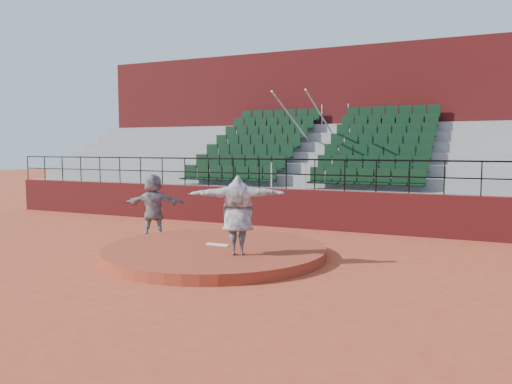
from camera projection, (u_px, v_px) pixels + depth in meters
ground at (215, 256)px, 12.40m from camera, size 90.00×90.00×0.00m
pitchers_mound at (215, 251)px, 12.39m from camera, size 5.50×5.50×0.25m
pitching_rubber at (218, 245)px, 12.51m from camera, size 0.60×0.15×0.03m
boundary_wall at (286, 208)px, 16.89m from camera, size 24.00×0.30×1.30m
wall_railing at (286, 167)px, 16.77m from camera, size 24.04×0.05×1.03m
seating_deck at (318, 178)px, 20.13m from camera, size 24.00×5.97×4.63m
press_box_facade at (343, 129)px, 23.54m from camera, size 24.00×3.00×7.10m
pitcher at (238, 215)px, 11.38m from camera, size 2.29×1.49×1.82m
fielder at (154, 205)px, 15.06m from camera, size 1.86×1.17×1.91m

